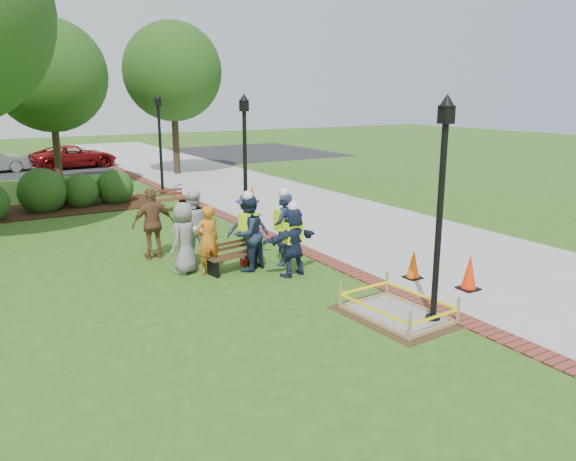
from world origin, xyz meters
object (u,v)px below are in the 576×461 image
cone_front (469,273)px  hivis_worker_c (248,231)px  hivis_worker_b (283,227)px  bench_near (232,262)px  hivis_worker_a (293,239)px  lamp_near (441,194)px  wet_concrete_pad (397,305)px

cone_front → hivis_worker_c: bearing=132.8°
cone_front → hivis_worker_b: size_ratio=0.42×
bench_near → hivis_worker_b: (1.37, -0.15, 0.75)m
bench_near → cone_front: 5.55m
hivis_worker_c → cone_front: bearing=-47.2°
bench_near → hivis_worker_a: bearing=-42.2°
cone_front → lamp_near: size_ratio=0.19×
wet_concrete_pad → hivis_worker_b: hivis_worker_b is taller
wet_concrete_pad → lamp_near: 2.35m
hivis_worker_a → lamp_near: bearing=-77.0°
bench_near → hivis_worker_b: size_ratio=0.69×
hivis_worker_b → wet_concrete_pad: bearing=-87.3°
hivis_worker_b → hivis_worker_c: size_ratio=1.00×
hivis_worker_b → bench_near: bearing=173.9°
lamp_near → hivis_worker_b: lamp_near is taller
cone_front → lamp_near: lamp_near is taller
hivis_worker_a → hivis_worker_c: hivis_worker_c is taller
bench_near → hivis_worker_a: 1.66m
cone_front → hivis_worker_b: (-2.56, 3.78, 0.58)m
wet_concrete_pad → lamp_near: bearing=-51.3°
cone_front → hivis_worker_b: hivis_worker_b is taller
cone_front → wet_concrete_pad: bearing=-172.5°
wet_concrete_pad → lamp_near: lamp_near is taller
bench_near → cone_front: size_ratio=1.66×
hivis_worker_a → hivis_worker_c: 1.17m
wet_concrete_pad → hivis_worker_a: hivis_worker_a is taller
hivis_worker_b → hivis_worker_c: 0.97m
bench_near → cone_front: cone_front is taller
bench_near → cone_front: bearing=-45.0°
lamp_near → hivis_worker_a: size_ratio=2.35×
bench_near → lamp_near: lamp_near is taller
wet_concrete_pad → cone_front: cone_front is taller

